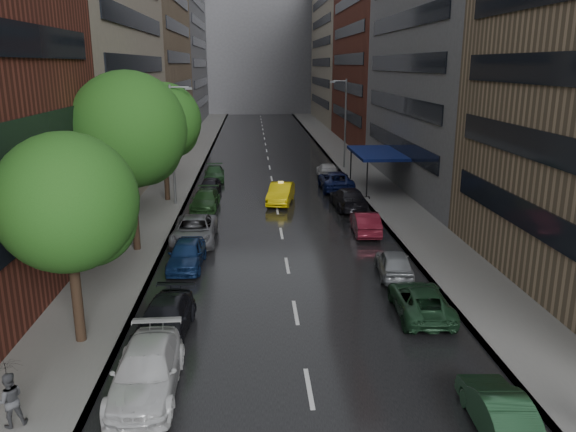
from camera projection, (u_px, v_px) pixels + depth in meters
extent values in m
cube|color=black|center=(268.00, 161.00, 63.25)|extent=(14.00, 140.00, 0.01)
cube|color=gray|center=(188.00, 161.00, 62.68)|extent=(4.00, 140.00, 0.15)
cube|color=gray|center=(348.00, 160.00, 63.79)|extent=(4.00, 140.00, 0.15)
cube|color=#937A5B|center=(149.00, 61.00, 72.94)|extent=(8.00, 28.00, 22.00)
cube|color=slate|center=(176.00, 15.00, 99.74)|extent=(8.00, 32.00, 38.00)
cube|color=slate|center=(449.00, 47.00, 47.55)|extent=(8.00, 28.00, 24.00)
cube|color=maroon|center=(379.00, 5.00, 72.94)|extent=(8.00, 28.00, 36.00)
cube|color=gray|center=(342.00, 45.00, 102.89)|extent=(8.00, 32.00, 28.00)
cube|color=slate|center=(259.00, 39.00, 124.56)|extent=(40.00, 14.00, 32.00)
cylinder|color=#382619|center=(76.00, 289.00, 21.42)|extent=(0.40, 0.40, 4.56)
sphere|color=#1E5116|center=(67.00, 202.00, 20.53)|extent=(5.21, 5.21, 5.21)
cylinder|color=#382619|center=(134.00, 204.00, 32.08)|extent=(0.40, 0.40, 5.67)
sphere|color=#1E5116|center=(129.00, 130.00, 30.97)|extent=(6.48, 6.48, 6.48)
cylinder|color=#382619|center=(166.00, 170.00, 44.11)|extent=(0.40, 0.40, 5.12)
sphere|color=#1E5116|center=(163.00, 121.00, 43.11)|extent=(5.85, 5.85, 5.85)
imported|color=yellow|center=(281.00, 193.00, 43.99)|extent=(2.58, 5.06, 1.59)
imported|color=silver|center=(147.00, 371.00, 18.58)|extent=(2.20, 5.29, 1.53)
imported|color=black|center=(165.00, 319.00, 22.48)|extent=(2.33, 4.99, 1.41)
imported|color=#11254F|center=(187.00, 254.00, 30.05)|extent=(1.95, 4.53, 1.52)
imported|color=slate|center=(195.00, 230.00, 34.26)|extent=(2.64, 5.63, 1.56)
imported|color=#1B3919|center=(205.00, 200.00, 42.36)|extent=(2.14, 4.89, 1.40)
imported|color=black|center=(210.00, 186.00, 46.88)|extent=(1.91, 4.22, 1.40)
imported|color=#1C3F1F|center=(214.00, 173.00, 52.74)|extent=(2.08, 4.64, 1.32)
imported|color=#1B3C23|center=(498.00, 410.00, 16.67)|extent=(1.58, 4.07, 1.32)
imported|color=#193720|center=(421.00, 301.00, 24.33)|extent=(2.45, 4.90, 1.33)
imported|color=gray|center=(394.00, 263.00, 28.84)|extent=(2.05, 4.26, 1.40)
imported|color=maroon|center=(365.00, 223.00, 36.12)|extent=(1.75, 4.49, 1.46)
imported|color=black|center=(348.00, 198.00, 42.36)|extent=(2.48, 5.58, 1.59)
imported|color=#0E1643|center=(336.00, 181.00, 48.72)|extent=(2.71, 5.80, 1.61)
imported|color=#BEBEBE|center=(328.00, 171.00, 53.87)|extent=(2.22, 4.97, 1.42)
imported|color=#444549|center=(9.00, 400.00, 16.56)|extent=(1.04, 0.96, 1.72)
imported|color=black|center=(6.00, 376.00, 16.35)|extent=(0.96, 0.98, 0.88)
cylinder|color=gray|center=(173.00, 146.00, 42.30)|extent=(0.18, 0.18, 9.00)
cube|color=gray|center=(189.00, 89.00, 41.28)|extent=(0.50, 0.22, 0.16)
cylinder|color=gray|center=(345.00, 124.00, 57.70)|extent=(0.18, 0.18, 9.00)
cube|color=gray|center=(333.00, 82.00, 56.51)|extent=(0.50, 0.22, 0.16)
cube|color=navy|center=(377.00, 153.00, 48.53)|extent=(4.00, 8.00, 0.25)
cylinder|color=black|center=(367.00, 179.00, 45.17)|extent=(0.12, 0.12, 3.00)
cylinder|color=black|center=(351.00, 163.00, 52.49)|extent=(0.12, 0.12, 3.00)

